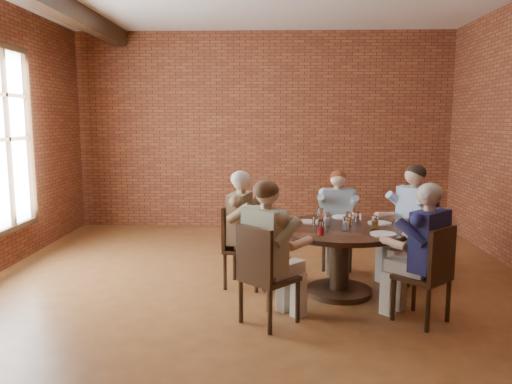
{
  "coord_description": "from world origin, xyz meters",
  "views": [
    {
      "loc": [
        0.16,
        -5.28,
        1.89
      ],
      "look_at": [
        -0.04,
        1.0,
        0.98
      ],
      "focal_mm": 35.0,
      "sensor_mm": 36.0,
      "label": 1
    }
  ],
  "objects_px": {
    "diner_c": "(245,229)",
    "smartphone": "(375,231)",
    "diner_a": "(410,223)",
    "diner_d": "(269,253)",
    "diner_b": "(337,220)",
    "diner_e": "(423,253)",
    "chair_a": "(416,237)",
    "chair_d": "(263,272)",
    "dining_table": "(340,247)",
    "chair_b": "(337,230)",
    "chair_e": "(430,271)",
    "chair_c": "(238,242)"
  },
  "relations": [
    {
      "from": "chair_a",
      "to": "chair_e",
      "type": "xyz_separation_m",
      "value": [
        -0.24,
        -1.34,
        -0.01
      ]
    },
    {
      "from": "chair_c",
      "to": "chair_d",
      "type": "bearing_deg",
      "value": -152.19
    },
    {
      "from": "dining_table",
      "to": "chair_b",
      "type": "distance_m",
      "value": 1.04
    },
    {
      "from": "diner_d",
      "to": "dining_table",
      "type": "bearing_deg",
      "value": -90.0
    },
    {
      "from": "chair_b",
      "to": "diner_d",
      "type": "bearing_deg",
      "value": -109.61
    },
    {
      "from": "chair_b",
      "to": "diner_e",
      "type": "xyz_separation_m",
      "value": [
        0.57,
        -1.76,
        0.17
      ]
    },
    {
      "from": "smartphone",
      "to": "chair_d",
      "type": "bearing_deg",
      "value": -130.33
    },
    {
      "from": "chair_b",
      "to": "diner_e",
      "type": "bearing_deg",
      "value": -66.64
    },
    {
      "from": "diner_d",
      "to": "chair_e",
      "type": "relative_size",
      "value": 1.46
    },
    {
      "from": "diner_b",
      "to": "diner_d",
      "type": "relative_size",
      "value": 0.93
    },
    {
      "from": "chair_e",
      "to": "chair_d",
      "type": "bearing_deg",
      "value": -39.52
    },
    {
      "from": "diner_a",
      "to": "diner_d",
      "type": "xyz_separation_m",
      "value": [
        -1.65,
        -1.32,
        -0.01
      ]
    },
    {
      "from": "diner_b",
      "to": "chair_e",
      "type": "xyz_separation_m",
      "value": [
        0.63,
        -1.75,
        -0.12
      ]
    },
    {
      "from": "chair_a",
      "to": "diner_b",
      "type": "height_order",
      "value": "diner_b"
    },
    {
      "from": "dining_table",
      "to": "diner_c",
      "type": "relative_size",
      "value": 1.08
    },
    {
      "from": "chair_b",
      "to": "diner_e",
      "type": "relative_size",
      "value": 0.68
    },
    {
      "from": "chair_d",
      "to": "chair_e",
      "type": "xyz_separation_m",
      "value": [
        1.55,
        0.09,
        -0.01
      ]
    },
    {
      "from": "chair_c",
      "to": "diner_b",
      "type": "bearing_deg",
      "value": -47.25
    },
    {
      "from": "chair_e",
      "to": "smartphone",
      "type": "distance_m",
      "value": 0.75
    },
    {
      "from": "chair_a",
      "to": "smartphone",
      "type": "distance_m",
      "value": 1.01
    },
    {
      "from": "diner_b",
      "to": "diner_d",
      "type": "distance_m",
      "value": 1.96
    },
    {
      "from": "diner_a",
      "to": "dining_table",
      "type": "bearing_deg",
      "value": -90.0
    },
    {
      "from": "diner_d",
      "to": "chair_e",
      "type": "bearing_deg",
      "value": -135.73
    },
    {
      "from": "diner_e",
      "to": "diner_b",
      "type": "bearing_deg",
      "value": -113.86
    },
    {
      "from": "chair_d",
      "to": "diner_d",
      "type": "height_order",
      "value": "diner_d"
    },
    {
      "from": "chair_a",
      "to": "diner_c",
      "type": "distance_m",
      "value": 2.05
    },
    {
      "from": "chair_a",
      "to": "diner_a",
      "type": "relative_size",
      "value": 0.7
    },
    {
      "from": "chair_c",
      "to": "smartphone",
      "type": "bearing_deg",
      "value": -94.41
    },
    {
      "from": "diner_c",
      "to": "smartphone",
      "type": "xyz_separation_m",
      "value": [
        1.38,
        -0.43,
        0.09
      ]
    },
    {
      "from": "diner_a",
      "to": "diner_e",
      "type": "distance_m",
      "value": 1.25
    },
    {
      "from": "diner_d",
      "to": "diner_e",
      "type": "bearing_deg",
      "value": -133.23
    },
    {
      "from": "diner_b",
      "to": "diner_e",
      "type": "distance_m",
      "value": 1.78
    },
    {
      "from": "diner_e",
      "to": "smartphone",
      "type": "distance_m",
      "value": 0.63
    },
    {
      "from": "diner_a",
      "to": "chair_e",
      "type": "relative_size",
      "value": 1.48
    },
    {
      "from": "chair_a",
      "to": "chair_d",
      "type": "height_order",
      "value": "chair_a"
    },
    {
      "from": "diner_d",
      "to": "chair_b",
      "type": "bearing_deg",
      "value": -71.65
    },
    {
      "from": "chair_b",
      "to": "diner_d",
      "type": "height_order",
      "value": "diner_d"
    },
    {
      "from": "dining_table",
      "to": "chair_c",
      "type": "xyz_separation_m",
      "value": [
        -1.13,
        0.25,
        -0.02
      ]
    },
    {
      "from": "smartphone",
      "to": "chair_a",
      "type": "bearing_deg",
      "value": 69.03
    },
    {
      "from": "chair_a",
      "to": "diner_b",
      "type": "xyz_separation_m",
      "value": [
        -0.88,
        0.4,
        0.11
      ]
    },
    {
      "from": "chair_c",
      "to": "diner_e",
      "type": "bearing_deg",
      "value": -105.9
    },
    {
      "from": "diner_d",
      "to": "diner_a",
      "type": "bearing_deg",
      "value": -98.01
    },
    {
      "from": "chair_d",
      "to": "chair_e",
      "type": "distance_m",
      "value": 1.55
    },
    {
      "from": "chair_c",
      "to": "diner_c",
      "type": "xyz_separation_m",
      "value": [
        0.08,
        -0.02,
        0.16
      ]
    },
    {
      "from": "diner_a",
      "to": "diner_d",
      "type": "height_order",
      "value": "diner_a"
    },
    {
      "from": "diner_b",
      "to": "diner_c",
      "type": "height_order",
      "value": "diner_c"
    },
    {
      "from": "diner_a",
      "to": "chair_c",
      "type": "bearing_deg",
      "value": -112.58
    },
    {
      "from": "chair_a",
      "to": "chair_e",
      "type": "height_order",
      "value": "chair_a"
    },
    {
      "from": "dining_table",
      "to": "chair_c",
      "type": "bearing_deg",
      "value": 167.47
    },
    {
      "from": "dining_table",
      "to": "chair_a",
      "type": "height_order",
      "value": "chair_a"
    }
  ]
}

